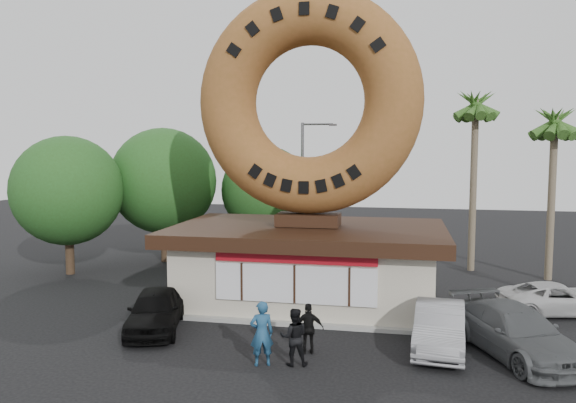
{
  "coord_description": "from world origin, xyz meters",
  "views": [
    {
      "loc": [
        3.72,
        -16.84,
        6.53
      ],
      "look_at": [
        -0.46,
        4.0,
        4.48
      ],
      "focal_mm": 35.0,
      "sensor_mm": 36.0,
      "label": 1
    }
  ],
  "objects_px": {
    "giant_donut": "(309,102)",
    "person_left": "(262,333)",
    "person_center": "(294,337)",
    "car_white": "(558,299)",
    "street_lamp": "(305,182)",
    "donut_shop": "(308,262)",
    "car_black": "(155,310)",
    "person_right": "(309,329)",
    "car_grey": "(516,332)",
    "car_silver": "(439,327)"
  },
  "relations": [
    {
      "from": "giant_donut",
      "to": "person_left",
      "type": "relative_size",
      "value": 4.66
    },
    {
      "from": "person_left",
      "to": "person_center",
      "type": "relative_size",
      "value": 1.13
    },
    {
      "from": "person_left",
      "to": "car_white",
      "type": "relative_size",
      "value": 0.45
    },
    {
      "from": "giant_donut",
      "to": "street_lamp",
      "type": "height_order",
      "value": "giant_donut"
    },
    {
      "from": "donut_shop",
      "to": "car_black",
      "type": "bearing_deg",
      "value": -136.47
    },
    {
      "from": "person_left",
      "to": "person_right",
      "type": "bearing_deg",
      "value": -157.35
    },
    {
      "from": "person_right",
      "to": "car_grey",
      "type": "bearing_deg",
      "value": 176.74
    },
    {
      "from": "giant_donut",
      "to": "car_black",
      "type": "distance_m",
      "value": 10.12
    },
    {
      "from": "donut_shop",
      "to": "car_black",
      "type": "height_order",
      "value": "donut_shop"
    },
    {
      "from": "person_center",
      "to": "car_black",
      "type": "height_order",
      "value": "person_center"
    },
    {
      "from": "car_white",
      "to": "giant_donut",
      "type": "bearing_deg",
      "value": 79.62
    },
    {
      "from": "car_grey",
      "to": "street_lamp",
      "type": "bearing_deg",
      "value": 98.66
    },
    {
      "from": "street_lamp",
      "to": "car_grey",
      "type": "bearing_deg",
      "value": -57.8
    },
    {
      "from": "car_white",
      "to": "street_lamp",
      "type": "bearing_deg",
      "value": 38.03
    },
    {
      "from": "person_right",
      "to": "car_black",
      "type": "relative_size",
      "value": 0.37
    },
    {
      "from": "car_silver",
      "to": "person_center",
      "type": "bearing_deg",
      "value": -147.34
    },
    {
      "from": "giant_donut",
      "to": "person_left",
      "type": "height_order",
      "value": "giant_donut"
    },
    {
      "from": "person_left",
      "to": "donut_shop",
      "type": "bearing_deg",
      "value": -114.44
    },
    {
      "from": "person_right",
      "to": "car_white",
      "type": "bearing_deg",
      "value": -158.5
    },
    {
      "from": "street_lamp",
      "to": "car_silver",
      "type": "height_order",
      "value": "street_lamp"
    },
    {
      "from": "car_white",
      "to": "car_black",
      "type": "bearing_deg",
      "value": 96.05
    },
    {
      "from": "person_right",
      "to": "car_white",
      "type": "xyz_separation_m",
      "value": [
        8.91,
        6.13,
        -0.2
      ]
    },
    {
      "from": "street_lamp",
      "to": "car_black",
      "type": "relative_size",
      "value": 1.84
    },
    {
      "from": "street_lamp",
      "to": "car_black",
      "type": "bearing_deg",
      "value": -101.4
    },
    {
      "from": "donut_shop",
      "to": "car_black",
      "type": "xyz_separation_m",
      "value": [
        -4.79,
        -4.55,
        -1.03
      ]
    },
    {
      "from": "person_right",
      "to": "giant_donut",
      "type": "bearing_deg",
      "value": -93.53
    },
    {
      "from": "street_lamp",
      "to": "car_white",
      "type": "relative_size",
      "value": 1.81
    },
    {
      "from": "car_grey",
      "to": "donut_shop",
      "type": "bearing_deg",
      "value": 124.33
    },
    {
      "from": "person_left",
      "to": "person_right",
      "type": "height_order",
      "value": "person_left"
    },
    {
      "from": "person_center",
      "to": "car_white",
      "type": "relative_size",
      "value": 0.39
    },
    {
      "from": "street_lamp",
      "to": "person_center",
      "type": "distance_m",
      "value": 17.34
    },
    {
      "from": "street_lamp",
      "to": "car_grey",
      "type": "relative_size",
      "value": 1.51
    },
    {
      "from": "person_right",
      "to": "car_grey",
      "type": "xyz_separation_m",
      "value": [
        6.4,
        1.1,
        -0.04
      ]
    },
    {
      "from": "person_left",
      "to": "person_right",
      "type": "relative_size",
      "value": 1.21
    },
    {
      "from": "person_center",
      "to": "donut_shop",
      "type": "bearing_deg",
      "value": -97.34
    },
    {
      "from": "car_silver",
      "to": "car_grey",
      "type": "height_order",
      "value": "car_grey"
    },
    {
      "from": "donut_shop",
      "to": "car_white",
      "type": "xyz_separation_m",
      "value": [
        9.87,
        0.4,
        -1.15
      ]
    },
    {
      "from": "donut_shop",
      "to": "person_center",
      "type": "distance_m",
      "value": 6.84
    },
    {
      "from": "donut_shop",
      "to": "street_lamp",
      "type": "xyz_separation_m",
      "value": [
        -1.86,
        10.02,
        2.72
      ]
    },
    {
      "from": "street_lamp",
      "to": "giant_donut",
      "type": "bearing_deg",
      "value": -79.49
    },
    {
      "from": "person_right",
      "to": "car_black",
      "type": "bearing_deg",
      "value": -24.57
    },
    {
      "from": "giant_donut",
      "to": "car_silver",
      "type": "distance_m",
      "value": 10.21
    },
    {
      "from": "car_silver",
      "to": "person_left",
      "type": "bearing_deg",
      "value": -149.9
    },
    {
      "from": "person_center",
      "to": "person_right",
      "type": "height_order",
      "value": "person_center"
    },
    {
      "from": "donut_shop",
      "to": "giant_donut",
      "type": "height_order",
      "value": "giant_donut"
    },
    {
      "from": "donut_shop",
      "to": "car_silver",
      "type": "xyz_separation_m",
      "value": [
        5.06,
        -4.44,
        -1.04
      ]
    },
    {
      "from": "person_right",
      "to": "car_grey",
      "type": "distance_m",
      "value": 6.5
    },
    {
      "from": "person_right",
      "to": "car_silver",
      "type": "height_order",
      "value": "person_right"
    },
    {
      "from": "street_lamp",
      "to": "car_grey",
      "type": "distance_m",
      "value": 17.7
    },
    {
      "from": "car_silver",
      "to": "street_lamp",
      "type": "bearing_deg",
      "value": 120.42
    }
  ]
}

